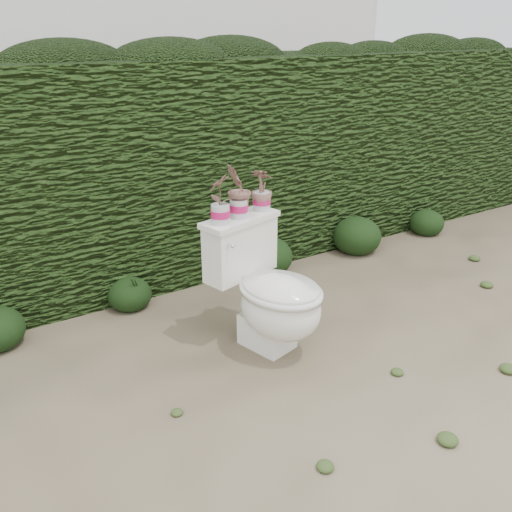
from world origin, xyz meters
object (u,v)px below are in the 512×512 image
potted_plant_left (220,200)px  potted_plant_right (262,191)px  potted_plant_center (239,192)px  toilet (270,294)px

potted_plant_left → potted_plant_right: size_ratio=1.17×
potted_plant_left → potted_plant_right: (0.33, 0.09, -0.02)m
potted_plant_center → potted_plant_right: size_ratio=1.29×
potted_plant_left → potted_plant_center: size_ratio=0.91×
toilet → potted_plant_left: 0.63m
toilet → potted_plant_right: 0.62m
potted_plant_right → toilet: bearing=118.3°
potted_plant_center → toilet: bearing=60.4°
potted_plant_center → potted_plant_right: bearing=148.0°
potted_plant_left → potted_plant_center: (0.14, 0.04, 0.01)m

